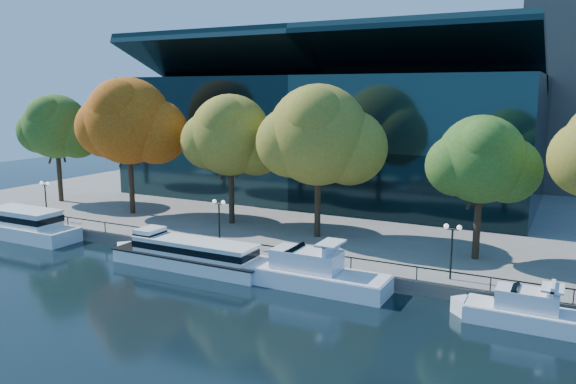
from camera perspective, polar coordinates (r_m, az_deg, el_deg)
The scene contains 16 objects.
ground at distance 44.97m, azimuth -7.28°, elevation -8.38°, with size 160.00×160.00×0.00m, color black.
promenade at distance 76.65m, azimuth 8.30°, elevation -0.25°, with size 90.00×67.08×1.00m.
railing at distance 47.00m, azimuth -5.08°, elevation -5.04°, with size 88.20×0.08×0.99m.
convention_building at distance 72.78m, azimuth 4.28°, elevation 5.64°, with size 50.00×24.57×21.43m.
large_vessel at distance 61.36m, azimuth -25.46°, elevation -3.00°, with size 13.61×3.63×2.91m.
tour_boat at distance 47.01m, azimuth -10.32°, elevation -6.07°, with size 15.12×3.37×2.87m.
cruiser_near at distance 41.82m, azimuth 1.96°, elevation -8.11°, with size 12.49×3.22×3.62m.
cruiser_far at distance 38.14m, azimuth 23.07°, elevation -11.11°, with size 9.00×2.50×2.94m.
tree_0 at distance 73.06m, azimuth -22.44°, elevation 6.04°, with size 9.59×7.86×12.95m.
tree_1 at distance 62.83m, azimuth -15.82°, elevation 6.76°, with size 11.63×9.54×14.77m.
tree_2 at distance 56.18m, azimuth -5.76°, elevation 5.59°, with size 10.13×8.30×13.03m.
tree_3 at distance 50.57m, azimuth 3.25°, elevation 5.57°, with size 11.41×9.35×13.95m.
tree_4 at distance 46.21m, azimuth 19.18°, elevation 2.96°, with size 8.62×7.07×11.50m.
lamp_0 at distance 63.68m, azimuth -23.44°, elevation 0.06°, with size 1.26×0.36×4.03m.
lamp_1 at distance 48.99m, azimuth -7.02°, elevation -1.99°, with size 1.26×0.36×4.03m.
lamp_2 at distance 41.44m, azimuth 16.34°, elevation -4.59°, with size 1.26×0.36×4.03m.
Camera 1 is at (24.41, -34.97, 14.26)m, focal length 35.00 mm.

